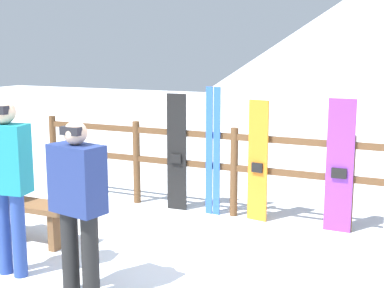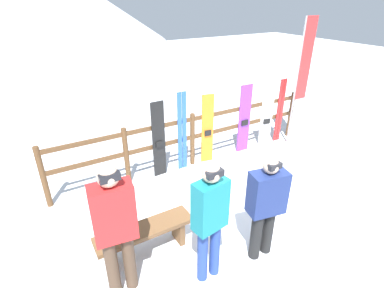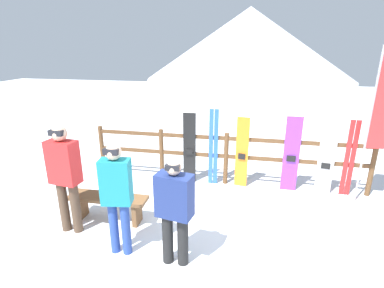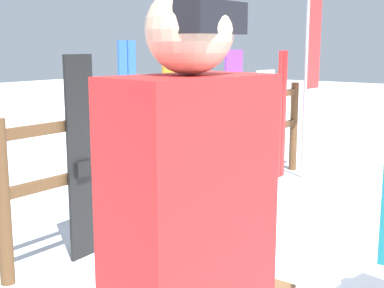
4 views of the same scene
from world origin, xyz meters
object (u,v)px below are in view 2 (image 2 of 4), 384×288
at_px(ski_pair_blue, 182,132).
at_px(rental_flag, 302,69).
at_px(snowboard_purple, 244,119).
at_px(snowboard_white, 266,119).
at_px(person_red, 115,225).
at_px(bench, 145,235).
at_px(person_teal, 210,216).
at_px(ski_pair_red, 280,111).
at_px(snowboard_black_stripe, 159,140).
at_px(person_navy, 266,203).
at_px(snowboard_orange, 207,129).

xyz_separation_m(ski_pair_blue, rental_flag, (2.99, -0.24, 0.98)).
height_order(snowboard_purple, snowboard_white, snowboard_purple).
bearing_deg(person_red, bench, 40.45).
xyz_separation_m(person_teal, ski_pair_red, (3.75, 2.57, -0.21)).
height_order(snowboard_black_stripe, snowboard_white, snowboard_black_stripe).
xyz_separation_m(person_teal, person_navy, (0.84, -0.06, -0.11)).
bearing_deg(ski_pair_red, snowboard_purple, -179.83).
xyz_separation_m(snowboard_black_stripe, snowboard_white, (2.81, -0.00, -0.11)).
relative_size(person_red, person_teal, 1.06).
distance_m(snowboard_white, rental_flag, 1.36).
distance_m(person_navy, snowboard_purple, 3.18).
relative_size(person_teal, snowboard_black_stripe, 1.08).
relative_size(snowboard_black_stripe, rental_flag, 0.54).
xyz_separation_m(bench, ski_pair_red, (4.31, 1.82, 0.44)).
bearing_deg(bench, snowboard_purple, 29.57).
height_order(bench, person_teal, person_teal).
height_order(bench, person_navy, person_navy).
relative_size(person_navy, ski_pair_blue, 0.93).
bearing_deg(snowboard_black_stripe, person_teal, -101.10).
bearing_deg(snowboard_white, snowboard_purple, 179.98).
bearing_deg(person_teal, snowboard_white, 37.77).
xyz_separation_m(person_navy, ski_pair_red, (2.91, 2.63, -0.10)).
xyz_separation_m(snowboard_black_stripe, snowboard_orange, (1.13, -0.00, -0.02)).
bearing_deg(ski_pair_red, rental_flag, -41.69).
relative_size(snowboard_purple, snowboard_white, 1.17).
distance_m(bench, person_teal, 1.14).
relative_size(person_red, snowboard_black_stripe, 1.14).
height_order(person_navy, rental_flag, rental_flag).
distance_m(person_red, ski_pair_red, 5.27).
xyz_separation_m(person_teal, snowboard_orange, (1.64, 2.57, -0.23)).
bearing_deg(ski_pair_blue, person_red, -132.83).
relative_size(person_teal, rental_flag, 0.58).
distance_m(bench, snowboard_white, 4.29).
height_order(snowboard_black_stripe, ski_pair_red, ski_pair_red).
distance_m(bench, ski_pair_blue, 2.46).
xyz_separation_m(bench, person_teal, (0.56, -0.76, 0.65)).
xyz_separation_m(snowboard_purple, ski_pair_red, (1.11, 0.00, -0.01)).
xyz_separation_m(bench, snowboard_white, (3.88, 1.81, 0.33)).
xyz_separation_m(person_teal, rental_flag, (4.01, 2.34, 0.82)).
bearing_deg(snowboard_black_stripe, snowboard_white, -0.00).
distance_m(snowboard_orange, snowboard_purple, 1.00).
bearing_deg(ski_pair_red, person_navy, -137.82).
bearing_deg(snowboard_purple, snowboard_black_stripe, -180.00).
height_order(ski_pair_blue, ski_pair_red, ski_pair_blue).
relative_size(snowboard_orange, ski_pair_red, 0.97).
distance_m(person_teal, rental_flag, 4.72).
bearing_deg(snowboard_orange, person_navy, -106.78).
relative_size(person_red, ski_pair_blue, 1.07).
distance_m(person_red, rental_flag, 5.47).
relative_size(snowboard_black_stripe, snowboard_white, 1.16).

